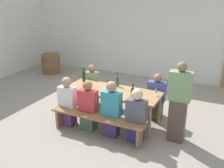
# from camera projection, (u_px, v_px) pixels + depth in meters

# --- Properties ---
(ground_plane) EXTENTS (24.00, 24.00, 0.00)m
(ground_plane) POSITION_uv_depth(u_px,v_px,m) (112.00, 121.00, 5.82)
(ground_plane) COLOR gray
(back_wall) EXTENTS (14.00, 0.20, 3.20)m
(back_wall) POSITION_uv_depth(u_px,v_px,m) (159.00, 31.00, 8.35)
(back_wall) COLOR silver
(back_wall) RESTS_ON ground
(tasting_table) EXTENTS (2.14, 0.82, 0.75)m
(tasting_table) POSITION_uv_depth(u_px,v_px,m) (112.00, 94.00, 5.59)
(tasting_table) COLOR #9E7247
(tasting_table) RESTS_ON ground
(bench_near) EXTENTS (2.04, 0.30, 0.45)m
(bench_near) POSITION_uv_depth(u_px,v_px,m) (97.00, 120.00, 5.10)
(bench_near) COLOR olive
(bench_near) RESTS_ON ground
(bench_far) EXTENTS (2.04, 0.30, 0.45)m
(bench_far) POSITION_uv_depth(u_px,v_px,m) (124.00, 96.00, 6.30)
(bench_far) COLOR olive
(bench_far) RESTS_ON ground
(wine_bottle_0) EXTENTS (0.08, 0.08, 0.32)m
(wine_bottle_0) POSITION_uv_depth(u_px,v_px,m) (117.00, 81.00, 5.80)
(wine_bottle_0) COLOR #234C2D
(wine_bottle_0) RESTS_ON tasting_table
(wine_bottle_1) EXTENTS (0.08, 0.08, 0.35)m
(wine_bottle_1) POSITION_uv_depth(u_px,v_px,m) (84.00, 76.00, 6.09)
(wine_bottle_1) COLOR #143319
(wine_bottle_1) RESTS_ON tasting_table
(wine_bottle_2) EXTENTS (0.08, 0.08, 0.31)m
(wine_bottle_2) POSITION_uv_depth(u_px,v_px,m) (133.00, 93.00, 5.10)
(wine_bottle_2) COLOR #143319
(wine_bottle_2) RESTS_ON tasting_table
(wine_glass_0) EXTENTS (0.08, 0.08, 0.18)m
(wine_glass_0) POSITION_uv_depth(u_px,v_px,m) (114.00, 88.00, 5.38)
(wine_glass_0) COLOR silver
(wine_glass_0) RESTS_ON tasting_table
(wine_glass_1) EXTENTS (0.07, 0.07, 0.18)m
(wine_glass_1) POSITION_uv_depth(u_px,v_px,m) (156.00, 90.00, 5.25)
(wine_glass_1) COLOR silver
(wine_glass_1) RESTS_ON tasting_table
(seated_guest_near_0) EXTENTS (0.38, 0.24, 1.11)m
(seated_guest_near_0) POSITION_uv_depth(u_px,v_px,m) (68.00, 102.00, 5.49)
(seated_guest_near_0) COLOR #582F6C
(seated_guest_near_0) RESTS_ON ground
(seated_guest_near_1) EXTENTS (0.40, 0.24, 1.11)m
(seated_guest_near_1) POSITION_uv_depth(u_px,v_px,m) (88.00, 107.00, 5.28)
(seated_guest_near_1) COLOR #42563A
(seated_guest_near_1) RESTS_ON ground
(seated_guest_near_2) EXTENTS (0.39, 0.24, 1.17)m
(seated_guest_near_2) POSITION_uv_depth(u_px,v_px,m) (112.00, 110.00, 5.05)
(seated_guest_near_2) COLOR #422C5C
(seated_guest_near_2) RESTS_ON ground
(seated_guest_near_3) EXTENTS (0.39, 0.24, 1.11)m
(seated_guest_near_3) POSITION_uv_depth(u_px,v_px,m) (136.00, 117.00, 4.84)
(seated_guest_near_3) COLOR navy
(seated_guest_near_3) RESTS_ON ground
(seated_guest_far_0) EXTENTS (0.32, 0.24, 1.10)m
(seated_guest_far_0) POSITION_uv_depth(u_px,v_px,m) (92.00, 86.00, 6.46)
(seated_guest_far_0) COLOR #454738
(seated_guest_far_0) RESTS_ON ground
(seated_guest_far_1) EXTENTS (0.40, 0.24, 1.09)m
(seated_guest_far_1) POSITION_uv_depth(u_px,v_px,m) (156.00, 98.00, 5.78)
(seated_guest_far_1) COLOR #3F5243
(seated_guest_far_1) RESTS_ON ground
(standing_host) EXTENTS (0.42, 0.24, 1.61)m
(standing_host) POSITION_uv_depth(u_px,v_px,m) (178.00, 104.00, 4.81)
(standing_host) COLOR brown
(standing_host) RESTS_ON ground
(wine_barrel) EXTENTS (0.69, 0.69, 0.71)m
(wine_barrel) POSITION_uv_depth(u_px,v_px,m) (51.00, 63.00, 9.27)
(wine_barrel) COLOR brown
(wine_barrel) RESTS_ON ground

